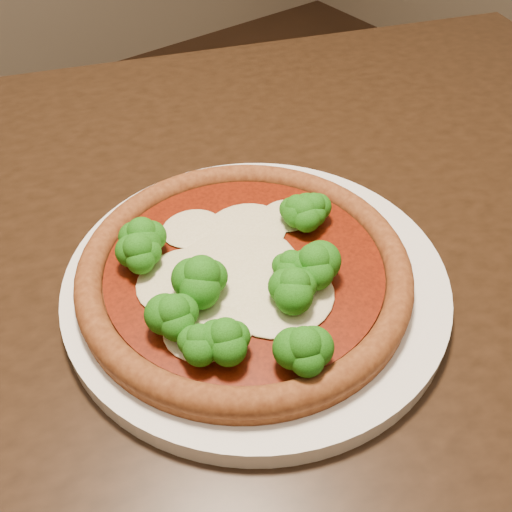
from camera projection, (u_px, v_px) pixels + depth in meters
dining_table at (208, 311)px, 0.61m from camera, size 1.39×1.18×0.75m
plate at (256, 282)px, 0.49m from camera, size 0.33×0.33×0.02m
pizza at (243, 270)px, 0.47m from camera, size 0.28×0.28×0.06m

